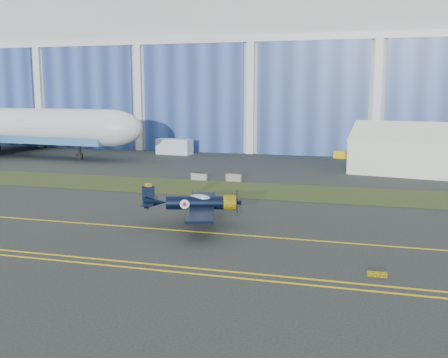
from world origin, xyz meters
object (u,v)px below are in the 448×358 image
(shipping_container, at_px, (175,147))
(tent, at_px, (411,147))
(warbird, at_px, (195,203))
(tug, at_px, (341,155))

(shipping_container, bearing_deg, tent, -9.08)
(warbird, relative_size, tent, 0.78)
(tent, height_order, tug, tent)
(shipping_container, xyz_separation_m, tug, (29.44, 2.41, -0.77))
(tug, bearing_deg, warbird, -79.11)
(tent, distance_m, tug, 17.42)
(tent, bearing_deg, tug, 137.61)
(warbird, height_order, tent, tent)
(tent, bearing_deg, shipping_container, 174.77)
(warbird, height_order, shipping_container, warbird)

